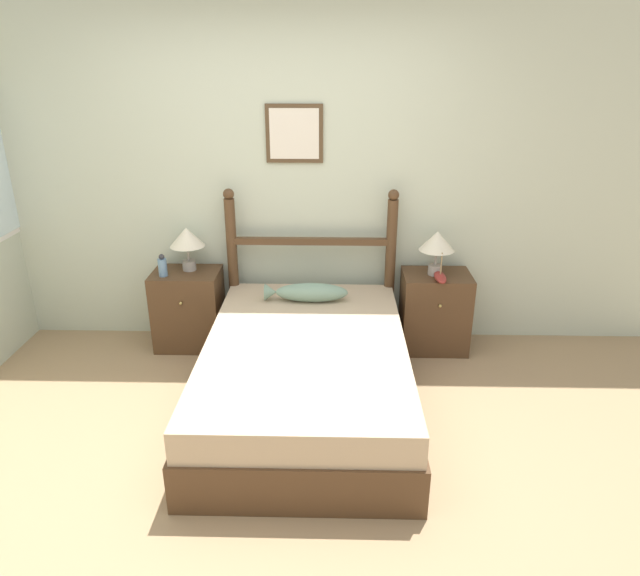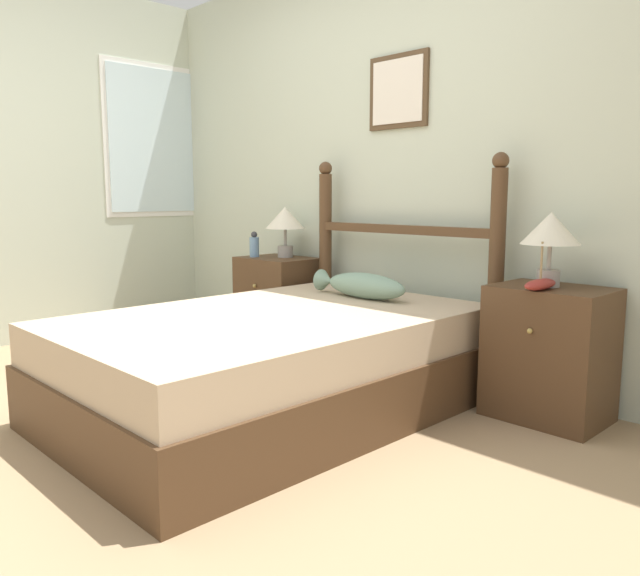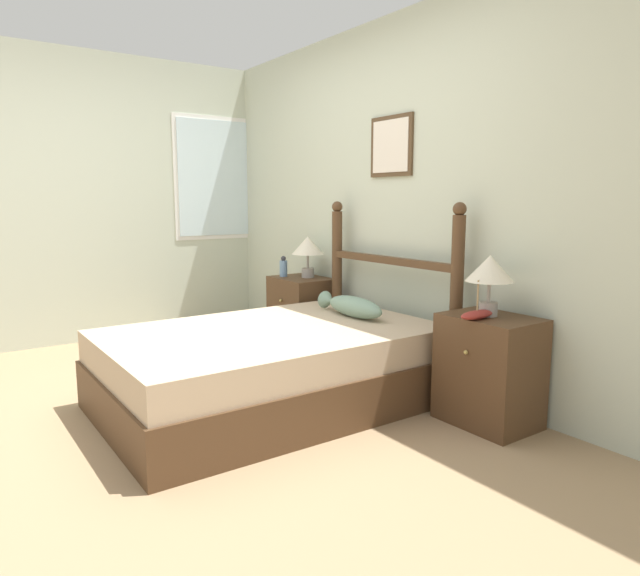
{
  "view_description": "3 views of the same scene",
  "coord_description": "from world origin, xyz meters",
  "px_view_note": "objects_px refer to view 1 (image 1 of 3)",
  "views": [
    {
      "loc": [
        0.42,
        -2.63,
        2.18
      ],
      "look_at": [
        0.33,
        0.99,
        0.7
      ],
      "focal_mm": 32.0,
      "sensor_mm": 36.0,
      "label": 1
    },
    {
      "loc": [
        2.5,
        -1.28,
        1.04
      ],
      "look_at": [
        0.24,
        0.94,
        0.57
      ],
      "focal_mm": 35.0,
      "sensor_mm": 36.0,
      "label": 2
    },
    {
      "loc": [
        3.23,
        -1.11,
        1.28
      ],
      "look_at": [
        0.16,
        1.04,
        0.69
      ],
      "focal_mm": 32.0,
      "sensor_mm": 36.0,
      "label": 3
    }
  ],
  "objects_px": {
    "nightstand_left": "(189,309)",
    "model_boat": "(440,277)",
    "table_lamp_right": "(437,243)",
    "bottle": "(163,266)",
    "table_lamp_left": "(187,239)",
    "nightstand_right": "(434,311)",
    "fish_pillow": "(307,292)",
    "bed": "(306,374)"
  },
  "relations": [
    {
      "from": "table_lamp_right",
      "to": "model_boat",
      "type": "bearing_deg",
      "value": -79.56
    },
    {
      "from": "bed",
      "to": "nightstand_right",
      "type": "xyz_separation_m",
      "value": [
        0.97,
        0.86,
        0.07
      ]
    },
    {
      "from": "nightstand_right",
      "to": "fish_pillow",
      "type": "relative_size",
      "value": 1.02
    },
    {
      "from": "nightstand_right",
      "to": "model_boat",
      "type": "relative_size",
      "value": 2.55
    },
    {
      "from": "nightstand_right",
      "to": "table_lamp_right",
      "type": "xyz_separation_m",
      "value": [
        -0.02,
        -0.0,
        0.57
      ]
    },
    {
      "from": "bottle",
      "to": "fish_pillow",
      "type": "relative_size",
      "value": 0.28
    },
    {
      "from": "table_lamp_left",
      "to": "bottle",
      "type": "height_order",
      "value": "table_lamp_left"
    },
    {
      "from": "nightstand_right",
      "to": "bottle",
      "type": "height_order",
      "value": "bottle"
    },
    {
      "from": "table_lamp_left",
      "to": "bottle",
      "type": "xyz_separation_m",
      "value": [
        -0.17,
        -0.14,
        -0.17
      ]
    },
    {
      "from": "bed",
      "to": "fish_pillow",
      "type": "xyz_separation_m",
      "value": [
        -0.02,
        0.65,
        0.32
      ]
    },
    {
      "from": "bed",
      "to": "nightstand_right",
      "type": "height_order",
      "value": "nightstand_right"
    },
    {
      "from": "model_boat",
      "to": "fish_pillow",
      "type": "xyz_separation_m",
      "value": [
        -0.99,
        -0.09,
        -0.1
      ]
    },
    {
      "from": "table_lamp_left",
      "to": "nightstand_right",
      "type": "bearing_deg",
      "value": -1.47
    },
    {
      "from": "table_lamp_right",
      "to": "bottle",
      "type": "height_order",
      "value": "table_lamp_right"
    },
    {
      "from": "nightstand_left",
      "to": "model_boat",
      "type": "xyz_separation_m",
      "value": [
        1.95,
        -0.12,
        0.34
      ]
    },
    {
      "from": "bed",
      "to": "nightstand_right",
      "type": "distance_m",
      "value": 1.3
    },
    {
      "from": "nightstand_right",
      "to": "model_boat",
      "type": "bearing_deg",
      "value": -90.96
    },
    {
      "from": "bottle",
      "to": "table_lamp_right",
      "type": "bearing_deg",
      "value": 2.28
    },
    {
      "from": "nightstand_right",
      "to": "model_boat",
      "type": "distance_m",
      "value": 0.36
    },
    {
      "from": "nightstand_right",
      "to": "table_lamp_right",
      "type": "height_order",
      "value": "table_lamp_right"
    },
    {
      "from": "nightstand_right",
      "to": "table_lamp_left",
      "type": "height_order",
      "value": "table_lamp_left"
    },
    {
      "from": "table_lamp_right",
      "to": "model_boat",
      "type": "height_order",
      "value": "table_lamp_right"
    },
    {
      "from": "nightstand_left",
      "to": "bottle",
      "type": "relative_size",
      "value": 3.58
    },
    {
      "from": "bed",
      "to": "model_boat",
      "type": "relative_size",
      "value": 8.2
    },
    {
      "from": "table_lamp_right",
      "to": "model_boat",
      "type": "xyz_separation_m",
      "value": [
        0.02,
        -0.12,
        -0.23
      ]
    },
    {
      "from": "nightstand_right",
      "to": "fish_pillow",
      "type": "distance_m",
      "value": 1.04
    },
    {
      "from": "nightstand_left",
      "to": "model_boat",
      "type": "bearing_deg",
      "value": -3.63
    },
    {
      "from": "nightstand_left",
      "to": "nightstand_right",
      "type": "bearing_deg",
      "value": 0.0
    },
    {
      "from": "nightstand_left",
      "to": "table_lamp_right",
      "type": "bearing_deg",
      "value": -0.13
    },
    {
      "from": "nightstand_left",
      "to": "table_lamp_right",
      "type": "relative_size",
      "value": 1.82
    },
    {
      "from": "nightstand_right",
      "to": "fish_pillow",
      "type": "height_order",
      "value": "nightstand_right"
    },
    {
      "from": "bottle",
      "to": "nightstand_left",
      "type": "bearing_deg",
      "value": 30.86
    },
    {
      "from": "table_lamp_right",
      "to": "model_boat",
      "type": "distance_m",
      "value": 0.26
    },
    {
      "from": "table_lamp_left",
      "to": "model_boat",
      "type": "xyz_separation_m",
      "value": [
        1.92,
        -0.17,
        -0.23
      ]
    },
    {
      "from": "bottle",
      "to": "model_boat",
      "type": "relative_size",
      "value": 0.71
    },
    {
      "from": "nightstand_left",
      "to": "nightstand_right",
      "type": "distance_m",
      "value": 1.95
    },
    {
      "from": "nightstand_right",
      "to": "table_lamp_right",
      "type": "bearing_deg",
      "value": -169.94
    },
    {
      "from": "nightstand_left",
      "to": "bottle",
      "type": "xyz_separation_m",
      "value": [
        -0.15,
        -0.09,
        0.39
      ]
    },
    {
      "from": "table_lamp_left",
      "to": "model_boat",
      "type": "height_order",
      "value": "table_lamp_left"
    },
    {
      "from": "bed",
      "to": "table_lamp_left",
      "type": "xyz_separation_m",
      "value": [
        -0.95,
        0.91,
        0.64
      ]
    },
    {
      "from": "table_lamp_right",
      "to": "fish_pillow",
      "type": "xyz_separation_m",
      "value": [
        -0.97,
        -0.21,
        -0.32
      ]
    },
    {
      "from": "nightstand_left",
      "to": "table_lamp_left",
      "type": "height_order",
      "value": "table_lamp_left"
    }
  ]
}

